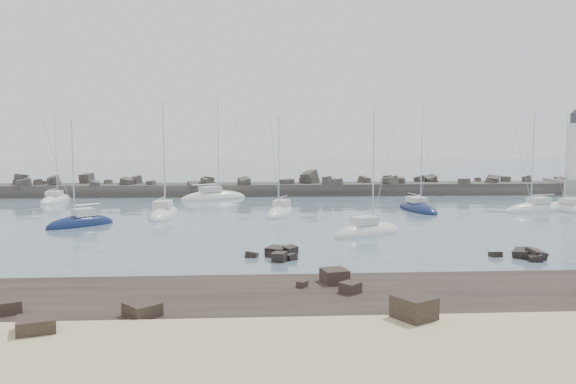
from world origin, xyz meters
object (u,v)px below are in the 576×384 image
object	(u,v)px
sailboat_2	(81,224)
sailboat_5	(281,214)
sailboat_1	(56,201)
sailboat_7	(418,209)
lighthouse	(574,174)
sailboat_4	(213,198)
sailboat_9	(568,210)
sailboat_6	(367,232)
sailboat_8	(535,210)
sailboat_3	(164,215)

from	to	relation	value
sailboat_2	sailboat_5	bearing A→B (deg)	19.12
sailboat_1	sailboat_7	distance (m)	49.88
lighthouse	sailboat_2	distance (m)	76.63
sailboat_4	sailboat_9	world-z (taller)	sailboat_4
lighthouse	sailboat_5	bearing A→B (deg)	-154.25
sailboat_6	sailboat_9	world-z (taller)	sailboat_9
sailboat_5	sailboat_9	distance (m)	35.51
lighthouse	sailboat_1	world-z (taller)	lighthouse
sailboat_4	sailboat_6	size ratio (longest dim) A/B	1.27
sailboat_8	sailboat_3	bearing A→B (deg)	-177.95
lighthouse	sailboat_1	size ratio (longest dim) A/B	1.11
sailboat_7	lighthouse	bearing A→B (deg)	32.99
sailboat_6	sailboat_9	distance (m)	31.85
sailboat_1	sailboat_6	distance (m)	48.45
sailboat_6	sailboat_3	bearing A→B (deg)	147.50
sailboat_2	sailboat_8	bearing A→B (deg)	9.14
sailboat_8	sailboat_9	bearing A→B (deg)	3.22
sailboat_8	sailboat_1	bearing A→B (deg)	166.96
lighthouse	sailboat_6	size ratio (longest dim) A/B	1.15
sailboat_5	sailboat_6	world-z (taller)	sailboat_6
sailboat_2	sailboat_7	size ratio (longest dim) A/B	0.82
sailboat_5	sailboat_7	world-z (taller)	sailboat_7
sailboat_7	sailboat_1	bearing A→B (deg)	165.23
sailboat_6	sailboat_9	bearing A→B (deg)	28.41
sailboat_5	sailboat_8	distance (m)	31.31
sailboat_2	sailboat_3	xyz separation A→B (m)	(7.30, 6.77, -0.01)
sailboat_3	sailboat_4	bearing A→B (deg)	76.48
sailboat_7	sailboat_5	bearing A→B (deg)	-170.38
sailboat_2	sailboat_3	bearing A→B (deg)	42.84
sailboat_5	sailboat_9	size ratio (longest dim) A/B	0.98
sailboat_3	sailboat_7	bearing A→B (deg)	6.21
sailboat_2	sailboat_5	distance (m)	21.95
sailboat_2	sailboat_1	bearing A→B (deg)	114.38
sailboat_3	sailboat_8	xyz separation A→B (m)	(44.72, 1.60, -0.01)
sailboat_1	lighthouse	bearing A→B (deg)	5.79
sailboat_4	sailboat_8	distance (m)	43.63
sailboat_2	sailboat_9	world-z (taller)	sailboat_9
lighthouse	sailboat_1	distance (m)	80.84
lighthouse	sailboat_5	size ratio (longest dim) A/B	1.17
lighthouse	sailboat_8	xyz separation A→B (m)	(-18.01, -22.59, -2.95)
sailboat_4	sailboat_6	world-z (taller)	sailboat_4
sailboat_2	sailboat_6	world-z (taller)	sailboat_6
lighthouse	sailboat_3	size ratio (longest dim) A/B	1.02
sailboat_3	sailboat_5	distance (m)	13.45
sailboat_8	sailboat_9	distance (m)	4.20
sailboat_7	sailboat_4	bearing A→B (deg)	150.46
sailboat_2	sailboat_7	world-z (taller)	sailboat_7
sailboat_1	sailboat_5	xyz separation A→B (m)	(31.08, -15.62, 0.02)
sailboat_5	sailboat_8	world-z (taller)	sailboat_8
sailboat_6	sailboat_1	bearing A→B (deg)	142.70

